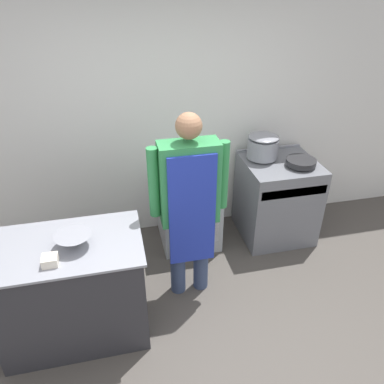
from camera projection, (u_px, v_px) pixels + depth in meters
The scene contains 10 objects.
ground_plane at pixel (211, 373), 2.90m from camera, with size 14.00×14.00×0.00m, color #4C4742.
wall_back at pixel (163, 118), 3.92m from camera, with size 8.00×0.05×2.70m.
prep_counter at pixel (73, 290), 3.03m from camera, with size 1.17×0.71×0.92m.
stove at pixel (276, 199), 4.23m from camera, with size 0.77×0.74×0.94m.
fridge_unit at pixel (189, 211), 4.14m from camera, with size 0.62×0.62×0.78m.
person_cook at pixel (189, 199), 3.16m from camera, with size 0.67×0.24×1.78m.
mixing_bowl at pixel (74, 241), 2.75m from camera, with size 0.27×0.27×0.11m.
plastic_tub at pixel (50, 260), 2.60m from camera, with size 0.11×0.11×0.07m.
stock_pot at pixel (263, 146), 3.99m from camera, with size 0.33×0.33×0.26m.
saute_pan at pixel (301, 162), 3.89m from camera, with size 0.31×0.31×0.06m.
Camera 1 is at (-0.54, -1.69, 2.69)m, focal length 35.00 mm.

